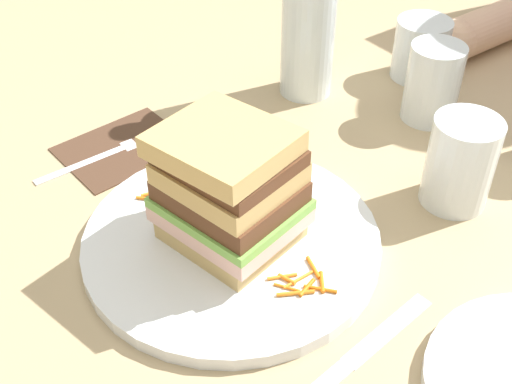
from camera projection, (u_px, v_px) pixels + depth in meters
name	position (u px, v px, depth m)	size (l,w,h in m)	color
ground_plane	(244.00, 240.00, 0.65)	(3.00, 3.00, 0.00)	tan
main_plate	(231.00, 241.00, 0.64)	(0.29, 0.29, 0.01)	white
sandwich	(229.00, 188.00, 0.60)	(0.14, 0.13, 0.12)	tan
carrot_shred_0	(178.00, 183.00, 0.70)	(0.00, 0.00, 0.03)	orange
carrot_shred_1	(161.00, 196.00, 0.68)	(0.00, 0.00, 0.02)	orange
carrot_shred_2	(147.00, 199.00, 0.68)	(0.00, 0.00, 0.02)	orange
carrot_shred_3	(164.00, 184.00, 0.70)	(0.00, 0.00, 0.03)	orange
carrot_shred_4	(154.00, 192.00, 0.69)	(0.00, 0.00, 0.03)	orange
carrot_shred_5	(282.00, 277.00, 0.59)	(0.00, 0.00, 0.03)	orange
carrot_shred_6	(322.00, 282.00, 0.59)	(0.00, 0.00, 0.02)	orange
carrot_shred_7	(320.00, 289.00, 0.58)	(0.00, 0.00, 0.03)	orange
carrot_shred_8	(296.00, 293.00, 0.58)	(0.00, 0.00, 0.03)	orange
carrot_shred_9	(308.00, 287.00, 0.58)	(0.00, 0.00, 0.02)	orange
carrot_shred_10	(287.00, 288.00, 0.58)	(0.00, 0.00, 0.02)	orange
carrot_shred_11	(296.00, 281.00, 0.59)	(0.00, 0.00, 0.03)	orange
carrot_shred_12	(313.00, 268.00, 0.60)	(0.00, 0.00, 0.03)	orange
carrot_shred_13	(287.00, 279.00, 0.59)	(0.00, 0.00, 0.02)	orange
napkin_dark	(123.00, 147.00, 0.77)	(0.11, 0.14, 0.00)	#4C3323
fork	(106.00, 152.00, 0.76)	(0.02, 0.17, 0.00)	silver
knife	(347.00, 365.00, 0.54)	(0.04, 0.20, 0.00)	silver
juice_glass	(460.00, 166.00, 0.67)	(0.07, 0.07, 0.10)	white
water_bottle	(310.00, 3.00, 0.80)	(0.07, 0.07, 0.27)	silver
empty_tumbler_0	(421.00, 49.00, 0.88)	(0.07, 0.07, 0.08)	silver
empty_tumbler_1	(433.00, 83.00, 0.79)	(0.07, 0.07, 0.10)	silver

